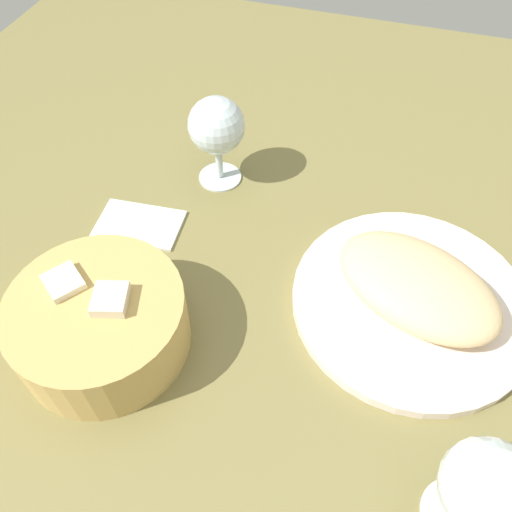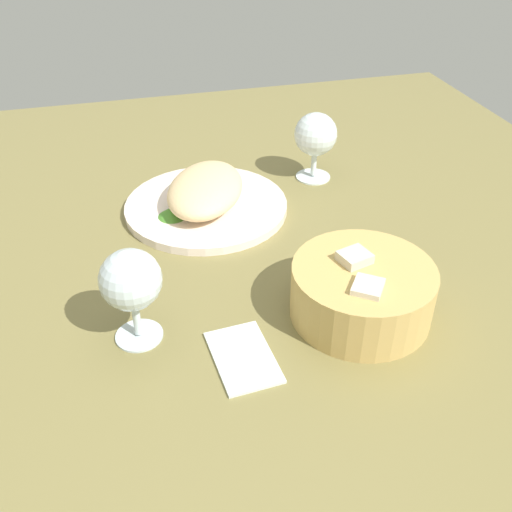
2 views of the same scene
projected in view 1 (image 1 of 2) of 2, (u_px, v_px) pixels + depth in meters
ground_plane at (294, 302)px, 62.13cm from camera, size 140.00×140.00×2.00cm
plate at (411, 302)px, 60.11cm from camera, size 27.48×27.48×1.40cm
omelette at (418, 285)px, 57.55cm from camera, size 22.35×18.75×5.19cm
lettuce_garnish at (396, 249)px, 63.13cm from camera, size 4.72×4.72×1.71cm
bread_basket at (100, 322)px, 54.79cm from camera, size 18.50×18.50×8.63cm
wine_glass_near at (217, 128)px, 67.74cm from camera, size 7.56×7.56×12.89cm
wine_glass_far at (488, 490)px, 40.09cm from camera, size 7.75×7.75×12.53cm
folded_napkin at (139, 223)px, 68.33cm from camera, size 11.53×7.87×0.80cm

